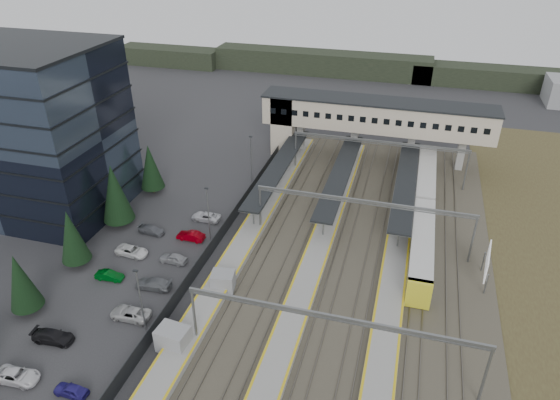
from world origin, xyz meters
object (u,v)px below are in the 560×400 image
(office_building, at_px, (28,131))
(train, at_px, (424,210))
(billboard, at_px, (487,262))
(relay_cabin_near, at_px, (173,339))
(relay_cabin_far, at_px, (223,282))
(footbridge, at_px, (360,117))

(office_building, distance_m, train, 57.87)
(office_building, relative_size, billboard, 4.42)
(relay_cabin_near, xyz_separation_m, relay_cabin_far, (1.49, 10.07, -0.10))
(relay_cabin_near, bearing_deg, relay_cabin_far, 81.58)
(relay_cabin_near, xyz_separation_m, train, (23.82, 32.04, 0.69))
(office_building, distance_m, relay_cabin_near, 40.24)
(relay_cabin_far, xyz_separation_m, billboard, (29.89, 9.81, 1.84))
(footbridge, bearing_deg, relay_cabin_near, -102.59)
(relay_cabin_near, distance_m, billboard, 37.18)
(relay_cabin_near, xyz_separation_m, footbridge, (11.52, 51.58, 6.61))
(office_building, relative_size, relay_cabin_near, 7.14)
(office_building, bearing_deg, billboard, -1.54)
(relay_cabin_far, bearing_deg, footbridge, 76.41)
(relay_cabin_near, bearing_deg, office_building, 146.15)
(office_building, bearing_deg, train, 10.58)
(relay_cabin_far, xyz_separation_m, footbridge, (10.03, 41.51, 6.71))
(relay_cabin_far, relative_size, footbridge, 0.07)
(footbridge, bearing_deg, billboard, -57.94)
(relay_cabin_near, relative_size, relay_cabin_far, 1.13)
(office_building, bearing_deg, footbridge, 34.47)
(footbridge, bearing_deg, train, -57.81)
(footbridge, xyz_separation_m, train, (12.30, -19.54, -5.92))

